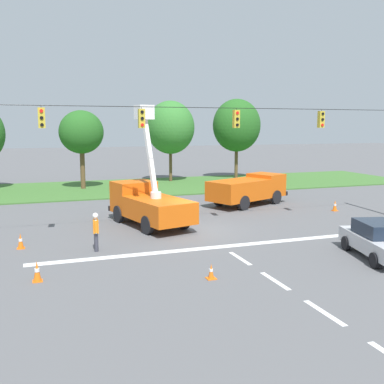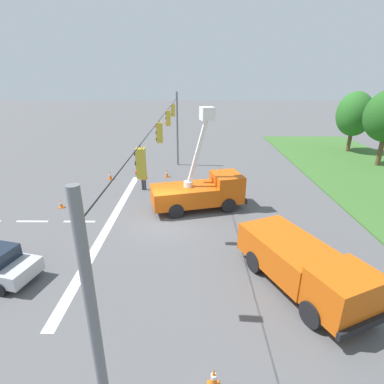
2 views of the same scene
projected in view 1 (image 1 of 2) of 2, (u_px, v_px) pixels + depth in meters
name	position (u px, v px, depth m)	size (l,w,h in m)	color
ground_plane	(196.00, 230.00, 24.51)	(200.00, 200.00, 0.00)	#565659
grass_verge	(130.00, 187.00, 41.32)	(56.00, 12.00, 0.10)	#3D6B2D
lane_markings	(235.00, 255.00, 19.79)	(17.60, 15.25, 0.01)	silver
signal_gantry	(195.00, 146.00, 23.81)	(26.20, 0.33, 7.20)	slate
tree_centre	(81.00, 132.00, 39.44)	(3.88, 3.41, 7.01)	brown
tree_east	(170.00, 128.00, 44.82)	(4.79, 5.19, 8.14)	brown
tree_far_east	(237.00, 126.00, 47.61)	(5.18, 4.43, 8.48)	brown
utility_truck_bucket_lift	(148.00, 202.00, 25.64)	(3.94, 6.68, 6.81)	#D6560F
utility_truck_support_near	(248.00, 189.00, 32.22)	(6.77, 4.78, 2.12)	#D6560F
sedan_silver	(379.00, 240.00, 19.29)	(2.74, 4.60, 1.56)	#B7B7BC
road_worker	(96.00, 230.00, 20.31)	(0.27, 0.65, 1.77)	#383842
traffic_cone_foreground_left	(21.00, 241.00, 20.81)	(0.36, 0.36, 0.72)	orange
traffic_cone_foreground_right	(211.00, 272.00, 16.69)	(0.36, 0.36, 0.58)	orange
traffic_cone_mid_left	(335.00, 206.00, 30.06)	(0.36, 0.36, 0.73)	orange
traffic_cone_mid_right	(37.00, 271.00, 16.39)	(0.36, 0.36, 0.76)	orange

